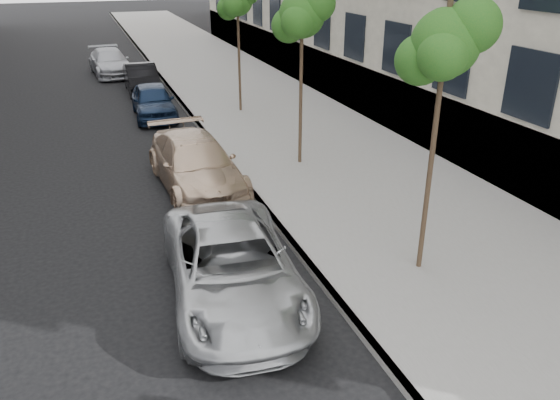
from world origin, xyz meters
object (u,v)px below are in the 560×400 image
tree_far (238,1)px  suv (196,164)px  minivan (232,266)px  sedan_blue (153,101)px  tree_near (447,44)px  tree_mid (303,15)px  sedan_black (142,79)px  sedan_rear (110,62)px

tree_far → suv: 8.67m
minivan → sedan_blue: (0.39, 13.19, -0.02)m
suv → sedan_blue: suv is taller
tree_far → sedan_blue: bearing=170.2°
minivan → sedan_blue: minivan is taller
tree_near → suv: bearing=119.6°
tree_near → suv: (-3.33, 5.86, -3.79)m
tree_near → sedan_blue: bearing=104.1°
tree_mid → tree_far: bearing=90.0°
sedan_blue → tree_far: bearing=-7.9°
suv → sedan_black: size_ratio=1.23×
tree_mid → tree_near: bearing=-90.0°
minivan → sedan_rear: size_ratio=1.06×
suv → sedan_blue: 7.73m
tree_near → suv: size_ratio=1.06×
tree_far → minivan: size_ratio=1.02×
tree_mid → sedan_black: 12.62m
tree_mid → sedan_rear: tree_mid is taller
tree_mid → tree_far: size_ratio=1.02×
sedan_blue → tree_near: bearing=-74.1°
sedan_blue → sedan_rear: 9.44m
sedan_black → minivan: bearing=-91.4°
tree_near → sedan_black: size_ratio=1.30×
minivan → sedan_blue: size_ratio=1.27×
suv → tree_far: bearing=62.3°
sedan_blue → sedan_rear: size_ratio=0.83×
sedan_rear → tree_near: bearing=-84.0°
minivan → sedan_rear: minivan is taller
sedan_rear → minivan: bearing=-93.3°
tree_near → sedan_rear: 23.70m
tree_near → sedan_blue: tree_near is taller
tree_mid → suv: (-3.33, -0.64, -3.69)m
minivan → sedan_black: bearing=93.6°
tree_far → sedan_rear: (-4.41, 9.97, -3.66)m
tree_mid → tree_far: (-0.00, 6.50, -0.07)m
sedan_blue → tree_mid: bearing=-62.5°
suv → sedan_blue: (-0.08, 7.73, -0.05)m
sedan_blue → minivan: bearing=-89.9°
sedan_black → sedan_rear: sedan_rear is taller
minivan → suv: (0.47, 5.47, 0.03)m
tree_far → minivan: bearing=-106.8°
suv → sedan_rear: suv is taller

